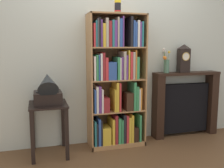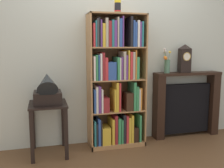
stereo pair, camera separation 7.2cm
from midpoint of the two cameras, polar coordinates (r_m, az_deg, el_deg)
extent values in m
cube|color=brown|center=(3.66, 0.88, -13.88)|extent=(7.51, 6.40, 0.02)
cube|color=beige|center=(3.73, 1.02, 7.23)|extent=(4.51, 0.08, 2.60)
cube|color=#A87A4C|center=(3.44, -5.59, 0.33)|extent=(0.02, 0.35, 1.79)
cube|color=#A87A4C|center=(3.65, 5.97, 0.80)|extent=(0.02, 0.35, 1.79)
cube|color=brown|center=(3.69, -0.40, 0.93)|extent=(0.76, 0.01, 1.79)
cube|color=#A87A4C|center=(3.51, 0.38, 15.06)|extent=(0.76, 0.35, 0.02)
cube|color=#A87A4C|center=(3.75, 0.35, -12.68)|extent=(0.76, 0.35, 0.06)
cube|color=teal|center=(3.59, -4.70, -10.33)|extent=(0.02, 0.30, 0.33)
cube|color=black|center=(3.60, -4.28, -10.54)|extent=(0.02, 0.30, 0.30)
cube|color=#2D519E|center=(3.59, -3.77, -10.11)|extent=(0.03, 0.28, 0.36)
cube|color=black|center=(3.59, -3.28, -10.28)|extent=(0.02, 0.26, 0.34)
cube|color=gold|center=(3.61, -2.13, -11.04)|extent=(0.11, 0.24, 0.23)
cube|color=gold|center=(3.63, -0.78, -9.98)|extent=(0.03, 0.28, 0.34)
cube|color=maroon|center=(3.63, -0.10, -9.61)|extent=(0.04, 0.26, 0.39)
cube|color=#388E56|center=(3.65, 0.59, -9.86)|extent=(0.04, 0.26, 0.35)
cube|color=#388E56|center=(3.66, 1.21, -9.99)|extent=(0.02, 0.25, 0.33)
cube|color=black|center=(3.66, 1.68, -9.43)|extent=(0.03, 0.27, 0.39)
cube|color=#C63338|center=(3.68, 2.21, -9.42)|extent=(0.03, 0.29, 0.38)
cube|color=gold|center=(3.68, 2.83, -9.67)|extent=(0.03, 0.25, 0.35)
cube|color=gold|center=(3.70, 3.30, -9.31)|extent=(0.03, 0.28, 0.38)
cube|color=black|center=(3.73, 4.19, -10.65)|extent=(0.07, 0.24, 0.20)
cube|color=#388E56|center=(3.74, 5.00, -9.21)|extent=(0.03, 0.28, 0.37)
cube|color=#A87A4C|center=(3.60, 0.36, -5.72)|extent=(0.73, 0.33, 0.02)
cube|color=#2D519E|center=(3.47, -4.78, -3.52)|extent=(0.02, 0.30, 0.31)
cube|color=white|center=(3.48, -4.31, -3.17)|extent=(0.03, 0.30, 0.35)
cube|color=#663884|center=(3.46, -3.65, -3.19)|extent=(0.03, 0.25, 0.35)
cube|color=white|center=(3.49, -3.21, -3.43)|extent=(0.02, 0.30, 0.31)
cube|color=maroon|center=(3.49, -2.23, -4.40)|extent=(0.08, 0.25, 0.19)
cube|color=gold|center=(3.52, -0.36, -3.44)|extent=(0.02, 0.26, 0.30)
cube|color=gold|center=(3.52, 0.12, -2.64)|extent=(0.03, 0.26, 0.39)
cube|color=#C63338|center=(3.55, 0.54, -2.62)|extent=(0.02, 0.31, 0.38)
cube|color=#382316|center=(3.56, 2.92, -3.74)|extent=(0.10, 0.20, 0.25)
cube|color=#388E56|center=(3.60, 3.80, -2.45)|extent=(0.03, 0.28, 0.39)
cube|color=#388E56|center=(3.62, 4.37, -2.89)|extent=(0.03, 0.28, 0.32)
cube|color=white|center=(3.61, 4.93, -3.16)|extent=(0.02, 0.24, 0.29)
cube|color=orange|center=(3.63, 5.16, -3.01)|extent=(0.02, 0.27, 0.31)
cube|color=#A87A4C|center=(3.52, 0.36, 1.06)|extent=(0.73, 0.33, 0.02)
cube|color=white|center=(3.39, -4.80, 3.52)|extent=(0.02, 0.26, 0.31)
cube|color=#388E56|center=(3.41, -4.36, 3.71)|extent=(0.02, 0.30, 0.33)
cube|color=#2D519E|center=(3.41, -3.88, 3.69)|extent=(0.02, 0.28, 0.33)
cube|color=white|center=(3.40, -3.37, 3.85)|extent=(0.02, 0.25, 0.35)
cube|color=maroon|center=(3.43, -2.96, 3.99)|extent=(0.03, 0.31, 0.36)
cube|color=#C63338|center=(3.41, -2.19, 3.42)|extent=(0.04, 0.24, 0.29)
cube|color=#2D519E|center=(3.43, -0.94, 2.96)|extent=(0.11, 0.23, 0.23)
cube|color=#388E56|center=(3.47, 0.28, 3.56)|extent=(0.03, 0.27, 0.30)
cube|color=white|center=(3.48, 0.67, 3.51)|extent=(0.02, 0.28, 0.29)
cube|color=#663884|center=(3.48, 1.10, 3.58)|extent=(0.02, 0.26, 0.30)
cube|color=#B2A893|center=(3.51, 1.54, 4.21)|extent=(0.03, 0.31, 0.37)
cube|color=#663884|center=(3.49, 2.17, 3.80)|extent=(0.02, 0.24, 0.32)
cube|color=gold|center=(3.53, 2.45, 4.33)|extent=(0.02, 0.31, 0.38)
cube|color=#C63338|center=(3.52, 3.04, 4.17)|extent=(0.03, 0.27, 0.36)
cube|color=#B2A893|center=(3.55, 3.51, 4.19)|extent=(0.03, 0.30, 0.36)
cube|color=orange|center=(3.55, 3.97, 4.36)|extent=(0.02, 0.29, 0.38)
cube|color=#388E56|center=(3.54, 4.56, 3.62)|extent=(0.03, 0.24, 0.30)
cube|color=#A87A4C|center=(3.49, 0.37, 8.05)|extent=(0.73, 0.33, 0.02)
cube|color=#C63338|center=(3.39, -4.94, 10.62)|extent=(0.02, 0.28, 0.29)
cube|color=teal|center=(3.38, -4.45, 10.91)|extent=(0.02, 0.25, 0.32)
cube|color=#424247|center=(3.38, -4.07, 11.14)|extent=(0.02, 0.24, 0.35)
cube|color=black|center=(3.38, -3.72, 11.23)|extent=(0.02, 0.24, 0.36)
cube|color=#663884|center=(3.41, -3.41, 10.99)|extent=(0.02, 0.29, 0.34)
cube|color=gold|center=(3.41, -2.85, 10.62)|extent=(0.04, 0.28, 0.29)
cube|color=#B2A893|center=(3.42, -2.22, 11.18)|extent=(0.03, 0.28, 0.36)
cube|color=maroon|center=(3.43, -1.57, 10.90)|extent=(0.04, 0.28, 0.32)
cube|color=teal|center=(3.43, -0.88, 11.01)|extent=(0.03, 0.26, 0.34)
cube|color=#663884|center=(3.45, -0.39, 10.93)|extent=(0.04, 0.28, 0.33)
cube|color=#B2A893|center=(3.46, 0.21, 11.28)|extent=(0.02, 0.27, 0.37)
cube|color=#2D519E|center=(3.48, 0.68, 11.12)|extent=(0.04, 0.30, 0.35)
cube|color=#663884|center=(3.48, 1.26, 11.38)|extent=(0.02, 0.27, 0.39)
cube|color=black|center=(3.50, 3.14, 11.35)|extent=(0.03, 0.25, 0.39)
cube|color=#2D519E|center=(3.54, 3.51, 10.92)|extent=(0.02, 0.30, 0.34)
cube|color=#2D519E|center=(3.54, 3.98, 10.74)|extent=(0.03, 0.29, 0.32)
cube|color=white|center=(3.55, 4.54, 10.92)|extent=(0.03, 0.27, 0.34)
cube|color=#663884|center=(3.57, 4.88, 10.74)|extent=(0.02, 0.30, 0.32)
cube|color=teal|center=(3.56, 5.42, 10.80)|extent=(0.03, 0.27, 0.33)
cylinder|color=green|center=(3.47, 0.66, 16.08)|extent=(0.08, 0.08, 0.10)
cylinder|color=red|center=(3.47, 0.65, 16.37)|extent=(0.08, 0.08, 0.10)
cylinder|color=black|center=(3.47, 0.67, 16.65)|extent=(0.08, 0.08, 0.10)
cylinder|color=red|center=(3.48, 0.62, 16.93)|extent=(0.08, 0.08, 0.10)
cylinder|color=yellow|center=(3.48, 0.64, 17.21)|extent=(0.08, 0.08, 0.10)
cylinder|color=yellow|center=(3.48, 0.61, 17.49)|extent=(0.08, 0.08, 0.10)
cylinder|color=white|center=(3.49, 0.61, 17.76)|extent=(0.08, 0.08, 0.10)
cylinder|color=black|center=(3.49, 0.65, 18.04)|extent=(0.08, 0.08, 0.10)
cube|color=black|center=(3.34, -14.50, -4.38)|extent=(0.46, 0.52, 0.02)
cube|color=black|center=(3.21, -17.76, -11.22)|extent=(0.04, 0.04, 0.64)
cube|color=black|center=(3.22, -10.54, -10.88)|extent=(0.04, 0.04, 0.64)
cube|color=black|center=(3.65, -17.59, -8.82)|extent=(0.04, 0.04, 0.64)
cube|color=black|center=(3.66, -11.27, -8.53)|extent=(0.04, 0.04, 0.64)
cube|color=black|center=(3.32, -14.56, -2.94)|extent=(0.34, 0.34, 0.15)
cylinder|color=black|center=(3.31, -14.61, -1.56)|extent=(0.29, 0.29, 0.01)
cylinder|color=#1E2328|center=(3.26, -14.60, -1.29)|extent=(0.03, 0.03, 0.06)
cone|color=#1E2328|center=(3.18, -14.64, 0.50)|extent=(0.24, 0.36, 0.36)
cube|color=black|center=(4.05, 15.66, 2.26)|extent=(1.04, 0.21, 0.04)
cube|color=black|center=(3.91, 9.60, -5.08)|extent=(0.12, 0.19, 0.94)
cube|color=black|center=(4.38, 20.54, -4.02)|extent=(0.12, 0.19, 0.94)
cube|color=black|center=(4.17, 15.13, -5.08)|extent=(0.76, 0.11, 0.76)
cube|color=black|center=(4.00, 14.98, 5.00)|extent=(0.16, 0.11, 0.35)
pyramid|color=black|center=(3.99, 15.10, 7.97)|extent=(0.16, 0.11, 0.07)
cylinder|color=silver|center=(3.95, 15.46, 5.85)|extent=(0.12, 0.01, 0.12)
torus|color=#B79347|center=(3.94, 15.49, 5.85)|extent=(0.13, 0.01, 0.13)
cylinder|color=#4C7A60|center=(3.87, 11.38, 3.86)|extent=(0.08, 0.08, 0.19)
cylinder|color=#4C753D|center=(3.85, 11.17, 4.14)|extent=(0.05, 0.05, 0.20)
sphere|color=orange|center=(3.81, 11.05, 5.64)|extent=(0.05, 0.05, 0.05)
cylinder|color=#4C753D|center=(3.88, 11.19, 5.11)|extent=(0.05, 0.05, 0.33)
sphere|color=silver|center=(3.88, 10.83, 7.55)|extent=(0.04, 0.04, 0.04)
cylinder|color=#4C753D|center=(3.87, 11.07, 4.24)|extent=(0.03, 0.01, 0.21)
sphere|color=orange|center=(3.86, 10.90, 5.81)|extent=(0.04, 0.04, 0.04)
cylinder|color=#4C753D|center=(3.89, 11.54, 4.78)|extent=(0.07, 0.03, 0.29)
sphere|color=yellow|center=(3.91, 11.95, 6.88)|extent=(0.04, 0.04, 0.04)
cylinder|color=#4C753D|center=(3.91, 11.01, 4.89)|extent=(0.02, 0.07, 0.30)
sphere|color=silver|center=(3.93, 10.92, 7.07)|extent=(0.05, 0.05, 0.05)
camera|label=1|loc=(0.04, -90.59, -0.09)|focal=41.52mm
camera|label=2|loc=(0.04, 89.41, 0.09)|focal=41.52mm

